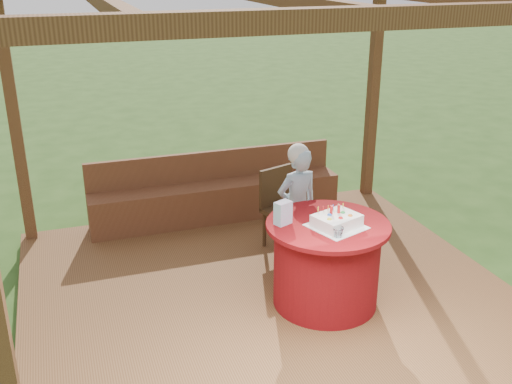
% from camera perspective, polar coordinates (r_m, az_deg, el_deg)
% --- Properties ---
extents(ground, '(60.00, 60.00, 0.00)m').
position_cam_1_polar(ground, '(5.91, 0.80, -9.91)').
color(ground, '#274918').
rests_on(ground, ground).
extents(deck, '(4.50, 4.00, 0.12)m').
position_cam_1_polar(deck, '(5.88, 0.80, -9.41)').
color(deck, brown).
rests_on(deck, ground).
extents(pergola, '(4.50, 4.00, 2.72)m').
position_cam_1_polar(pergola, '(5.09, 0.94, 13.91)').
color(pergola, brown).
rests_on(pergola, deck).
extents(bench, '(3.00, 0.42, 0.80)m').
position_cam_1_polar(bench, '(7.21, -3.80, -0.52)').
color(bench, brown).
rests_on(bench, deck).
extents(table, '(1.09, 1.09, 0.79)m').
position_cam_1_polar(table, '(5.43, 6.71, -6.72)').
color(table, maroon).
rests_on(table, deck).
extents(chair, '(0.54, 0.54, 0.87)m').
position_cam_1_polar(chair, '(6.43, 2.52, -1.19)').
color(chair, '#3C2613').
rests_on(chair, deck).
extents(elderly_woman, '(0.49, 0.37, 1.28)m').
position_cam_1_polar(elderly_woman, '(6.01, 3.93, -1.17)').
color(elderly_woman, '#8BB4CE').
rests_on(elderly_woman, deck).
extents(birthday_cake, '(0.53, 0.53, 0.19)m').
position_cam_1_polar(birthday_cake, '(5.18, 7.69, -2.74)').
color(birthday_cake, white).
rests_on(birthday_cake, table).
extents(gift_bag, '(0.17, 0.14, 0.21)m').
position_cam_1_polar(gift_bag, '(5.18, 2.59, -2.00)').
color(gift_bag, '#CF86BF').
rests_on(gift_bag, table).
extents(drinking_glass, '(0.12, 0.12, 0.09)m').
position_cam_1_polar(drinking_glass, '(4.99, 7.82, -3.84)').
color(drinking_glass, white).
rests_on(drinking_glass, table).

